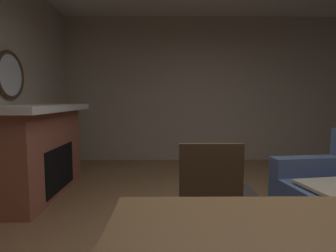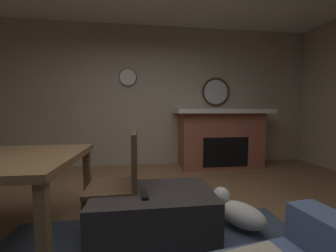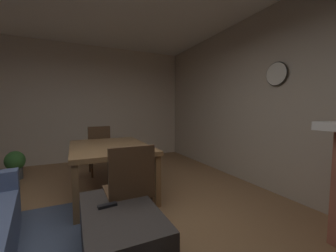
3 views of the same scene
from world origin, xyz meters
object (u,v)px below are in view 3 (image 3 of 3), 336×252
object	(u,v)px
potted_plant	(15,164)
tv_remote	(107,205)
dining_chair_east	(100,147)
wall_clock	(277,74)
ottoman_coffee_table	(120,233)
dining_table	(110,150)
dining_chair_west	(129,185)

from	to	relation	value
potted_plant	tv_remote	bearing A→B (deg)	-155.74
dining_chair_east	wall_clock	distance (m)	3.39
ottoman_coffee_table	dining_table	size ratio (longest dim) A/B	0.66
tv_remote	wall_clock	distance (m)	2.84
dining_table	potted_plant	bearing A→B (deg)	46.96
dining_table	tv_remote	bearing A→B (deg)	169.89
dining_chair_west	ottoman_coffee_table	bearing A→B (deg)	150.67
dining_chair_east	wall_clock	size ratio (longest dim) A/B	2.65
dining_table	potted_plant	world-z (taller)	dining_table
dining_chair_west	potted_plant	size ratio (longest dim) A/B	1.79
ottoman_coffee_table	dining_chair_east	world-z (taller)	dining_chair_east
tv_remote	wall_clock	world-z (taller)	wall_clock
dining_table	dining_chair_east	bearing A→B (deg)	0.16
dining_table	wall_clock	bearing A→B (deg)	-114.90
wall_clock	tv_remote	bearing A→B (deg)	97.23
ottoman_coffee_table	dining_table	xyz separation A→B (m)	(1.43, -0.15, 0.45)
tv_remote	dining_table	size ratio (longest dim) A/B	0.10
tv_remote	dining_chair_east	world-z (taller)	dining_chair_east
tv_remote	ottoman_coffee_table	bearing A→B (deg)	-135.93
dining_chair_east	dining_chair_west	size ratio (longest dim) A/B	1.00
ottoman_coffee_table	potted_plant	bearing A→B (deg)	25.18
tv_remote	potted_plant	size ratio (longest dim) A/B	0.31
ottoman_coffee_table	dining_chair_west	size ratio (longest dim) A/B	1.10
dining_chair_west	potted_plant	bearing A→B (deg)	30.18
tv_remote	dining_table	bearing A→B (deg)	-15.15
dining_chair_west	wall_clock	bearing A→B (deg)	-86.96
dining_table	dining_chair_west	distance (m)	1.17
dining_chair_west	wall_clock	size ratio (longest dim) A/B	2.65
ottoman_coffee_table	tv_remote	size ratio (longest dim) A/B	6.37
tv_remote	wall_clock	bearing A→B (deg)	-87.81
dining_chair_west	wall_clock	xyz separation A→B (m)	(0.12, -2.24, 1.27)
dining_chair_east	dining_chair_west	xyz separation A→B (m)	(-2.32, -0.01, 0.00)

